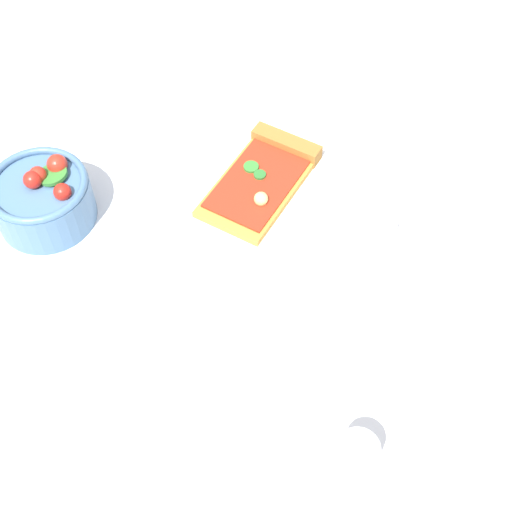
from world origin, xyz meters
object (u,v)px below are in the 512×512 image
soda_glass (487,125)px  pepper_shaker (355,459)px  paper_napkin (98,368)px  pizza_slice_main (265,176)px  salad_bowl (43,198)px  plate (292,205)px

soda_glass → pepper_shaker: bearing=170.7°
pepper_shaker → paper_napkin: bearing=82.7°
pizza_slice_main → salad_bowl: size_ratio=1.52×
plate → soda_glass: size_ratio=2.02×
soda_glass → paper_napkin: size_ratio=0.76×
paper_napkin → salad_bowl: bearing=38.8°
pizza_slice_main → soda_glass: 0.25m
soda_glass → pepper_shaker: 0.41m
soda_glass → pepper_shaker: soda_glass is taller
salad_bowl → paper_napkin: (-0.16, -0.13, -0.03)m
soda_glass → pepper_shaker: (-0.40, 0.07, -0.02)m
soda_glass → pepper_shaker: size_ratio=1.61×
salad_bowl → paper_napkin: salad_bowl is taller
pizza_slice_main → salad_bowl: 0.24m
salad_bowl → pepper_shaker: size_ratio=1.47×
salad_bowl → paper_napkin: size_ratio=0.69×
salad_bowl → pepper_shaker: bearing=-116.7°
pizza_slice_main → soda_glass: bearing=-64.3°
pizza_slice_main → salad_bowl: bearing=115.9°
soda_glass → paper_napkin: 0.49m
pepper_shaker → pizza_slice_main: bearing=28.4°
plate → salad_bowl: salad_bowl is taller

